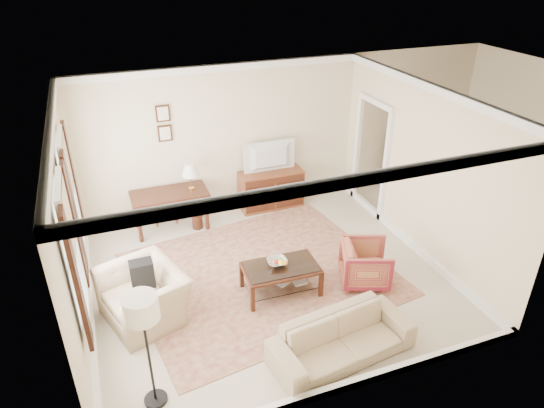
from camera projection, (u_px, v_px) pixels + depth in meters
room_shell at (266, 132)px, 6.70m from camera, size 5.51×5.01×2.91m
annex_bedroom at (451, 186)px, 10.05m from camera, size 3.00×2.70×2.90m
window_front at (73, 253)px, 5.73m from camera, size 0.12×1.56×1.80m
window_rear at (71, 195)px, 7.05m from camera, size 0.12×1.56×1.80m
doorway at (371, 159)px, 9.44m from camera, size 0.10×1.12×2.25m
rug at (261, 274)px, 7.93m from camera, size 4.39×3.90×0.01m
writing_desk at (170, 198)px, 8.90m from camera, size 1.39×0.69×0.76m
desk_chair at (163, 196)px, 9.22m from camera, size 0.49×0.49×1.05m
desk_lamp at (191, 177)px, 8.86m from camera, size 0.32×0.32×0.50m
framed_prints at (164, 123)px, 8.66m from camera, size 0.25×0.04×0.68m
sideboard at (271, 189)px, 9.80m from camera, size 1.27×0.49×0.78m
tv at (271, 148)px, 9.37m from camera, size 1.00×0.58×0.13m
coffee_table at (281, 272)px, 7.36m from camera, size 1.16×0.71×0.48m
fruit_bowl at (277, 261)px, 7.32m from camera, size 0.42×0.42×0.10m
book_a at (275, 283)px, 7.41m from camera, size 0.27×0.14×0.38m
book_b at (292, 281)px, 7.48m from camera, size 0.28×0.04×0.38m
striped_armchair at (365, 262)px, 7.58m from camera, size 0.91×0.93×0.76m
club_armchair at (143, 288)px, 6.79m from camera, size 1.08×1.34×1.02m
backpack at (142, 273)px, 6.70m from camera, size 0.29×0.36×0.40m
sofa at (342, 333)px, 6.20m from camera, size 1.96×0.80×0.74m
floor_lamp at (142, 316)px, 5.12m from camera, size 0.38×0.38×1.55m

